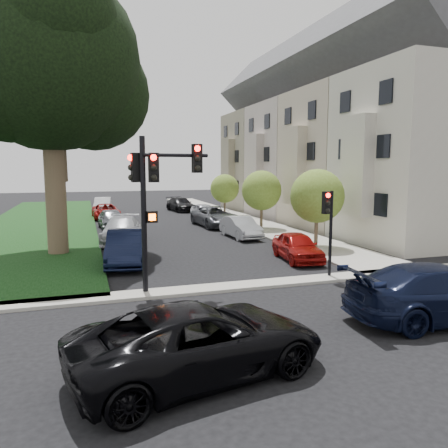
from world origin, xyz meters
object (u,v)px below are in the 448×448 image
object	(u,v)px
small_tree_c	(225,189)
car_parked_8	(106,211)
car_parked_0	(297,246)
eucalyptus	(48,60)
car_parked_3	(204,212)
small_tree_a	(317,196)
car_cross_far	(442,293)
car_parked_4	(181,204)
traffic_signal_secondary	(328,218)
car_parked_1	(241,227)
car_parked_6	(122,230)
car_parked_5	(127,247)
car_cross_near	(200,340)
car_parked_7	(112,219)
traffic_signal_main	(156,186)
small_tree_b	(262,191)
car_parked_2	(215,217)

from	to	relation	value
small_tree_c	car_parked_8	size ratio (longest dim) A/B	0.82
car_parked_0	car_parked_8	xyz separation A→B (m)	(-7.88, 20.26, -0.03)
eucalyptus	car_parked_3	world-z (taller)	eucalyptus
small_tree_a	car_cross_far	world-z (taller)	small_tree_a
eucalyptus	car_parked_0	distance (m)	14.99
eucalyptus	car_parked_8	world-z (taller)	eucalyptus
car_cross_far	car_parked_4	size ratio (longest dim) A/B	1.20
traffic_signal_secondary	car_parked_0	world-z (taller)	traffic_signal_secondary
car_cross_far	car_parked_1	distance (m)	15.89
small_tree_a	car_parked_0	size ratio (longest dim) A/B	1.10
car_cross_far	car_parked_6	xyz separation A→B (m)	(-7.74, 16.46, -0.08)
small_tree_a	car_parked_0	xyz separation A→B (m)	(-2.30, -2.28, -2.22)
small_tree_c	car_parked_5	distance (m)	19.74
small_tree_c	car_parked_0	world-z (taller)	small_tree_c
small_tree_a	car_cross_near	distance (m)	15.66
car_parked_7	traffic_signal_secondary	bearing A→B (deg)	-70.43
traffic_signal_secondary	car_parked_0	xyz separation A→B (m)	(0.46, 3.46, -1.78)
small_tree_c	car_parked_0	distance (m)	18.67
traffic_signal_main	car_parked_8	bearing A→B (deg)	91.49
traffic_signal_main	car_parked_4	world-z (taller)	traffic_signal_main
car_parked_7	car_parked_6	bearing A→B (deg)	-91.64
traffic_signal_secondary	car_parked_3	distance (m)	20.74
small_tree_b	car_parked_6	distance (m)	10.35
car_parked_0	car_parked_8	size ratio (longest dim) A/B	0.86
car_parked_1	car_parked_2	bearing A→B (deg)	87.45
car_parked_5	car_parked_3	bearing A→B (deg)	70.30
small_tree_c	eucalyptus	bearing A→B (deg)	-134.59
eucalyptus	small_tree_b	xyz separation A→B (m)	(13.34, 5.06, -6.74)
traffic_signal_main	car_parked_7	size ratio (longest dim) A/B	1.29
small_tree_c	car_parked_6	size ratio (longest dim) A/B	0.74
car_parked_4	car_parked_5	bearing A→B (deg)	-115.91
traffic_signal_main	traffic_signal_secondary	bearing A→B (deg)	-0.36
eucalyptus	small_tree_c	xyz separation A→B (m)	(13.34, 13.53, -7.01)
eucalyptus	car_parked_1	xyz separation A→B (m)	(10.76, 2.24, -8.87)
car_parked_6	car_cross_far	bearing A→B (deg)	-54.42
car_parked_1	car_parked_2	size ratio (longest dim) A/B	0.76
car_parked_2	car_cross_near	bearing A→B (deg)	-111.55
car_parked_5	car_parked_7	distance (m)	12.09
car_parked_3	car_parked_7	distance (m)	8.62
car_cross_far	car_parked_6	distance (m)	18.19
small_tree_a	car_parked_1	distance (m)	5.94
car_parked_5	car_parked_6	distance (m)	6.12
car_cross_near	car_parked_5	bearing A→B (deg)	-9.57
car_parked_5	car_parked_6	bearing A→B (deg)	94.74
car_cross_near	traffic_signal_secondary	bearing A→B (deg)	-59.37
small_tree_b	small_tree_a	bearing A→B (deg)	-90.00
car_parked_1	car_parked_3	bearing A→B (deg)	85.37
traffic_signal_main	car_parked_0	xyz separation A→B (m)	(7.27, 3.42, -3.11)
car_parked_4	car_parked_8	bearing A→B (deg)	-157.46
traffic_signal_secondary	car_parked_6	xyz separation A→B (m)	(-7.13, 11.18, -1.71)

